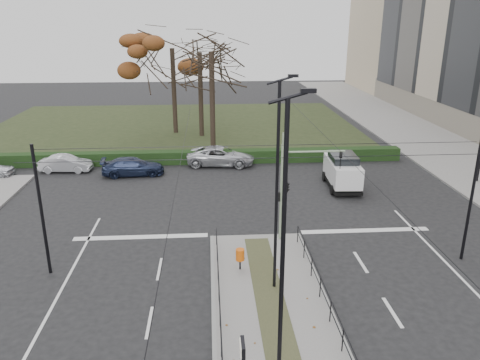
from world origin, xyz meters
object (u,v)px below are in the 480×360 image
object	(u,v)px
rust_tree	(172,48)
bare_tree_near	(211,59)
parked_car_second	(66,164)
traffic_light	(287,185)
streetlamp_median_near	(283,253)
streetlamp_median_far	(277,187)
white_van	(342,170)
litter_bin	(240,255)
bare_tree_center	(200,59)
info_panel	(243,357)
parked_car_fourth	(221,156)
parked_car_third	(133,167)

from	to	relation	value
rust_tree	bare_tree_near	size ratio (longest dim) A/B	0.97
parked_car_second	traffic_light	bearing A→B (deg)	-127.66
streetlamp_median_near	streetlamp_median_far	world-z (taller)	streetlamp_median_near
streetlamp_median_far	white_van	world-z (taller)	streetlamp_median_far
streetlamp_median_near	streetlamp_median_far	xyz separation A→B (m)	(0.66, 5.70, -0.15)
streetlamp_median_far	white_van	size ratio (longest dim) A/B	2.00
litter_bin	bare_tree_near	size ratio (longest dim) A/B	0.09
litter_bin	bare_tree_near	world-z (taller)	bare_tree_near
bare_tree_center	bare_tree_near	world-z (taller)	bare_tree_near
traffic_light	parked_car_second	xyz separation A→B (m)	(-14.60, 12.58, -2.42)
traffic_light	info_panel	bearing A→B (deg)	-105.47
streetlamp_median_far	parked_car_fourth	bearing A→B (deg)	95.56
bare_tree_near	rust_tree	bearing A→B (deg)	115.57
info_panel	streetlamp_median_far	distance (m)	7.18
streetlamp_median_far	bare_tree_center	world-z (taller)	bare_tree_center
streetlamp_median_near	rust_tree	bearing A→B (deg)	98.67
bare_tree_center	traffic_light	bearing A→B (deg)	-78.81
parked_car_fourth	bare_tree_center	xyz separation A→B (m)	(-1.59, 9.52, 6.64)
parked_car_fourth	bare_tree_near	world-z (taller)	bare_tree_near
traffic_light	bare_tree_center	bearing A→B (deg)	101.19
bare_tree_center	litter_bin	bearing A→B (deg)	-85.64
parked_car_third	rust_tree	xyz separation A→B (m)	(2.29, 13.11, 7.57)
info_panel	litter_bin	bearing A→B (deg)	86.64
parked_car_fourth	litter_bin	bearing A→B (deg)	-172.68
bare_tree_near	streetlamp_median_far	bearing A→B (deg)	-83.85
streetlamp_median_near	bare_tree_near	distance (m)	27.37
parked_car_fourth	bare_tree_near	size ratio (longest dim) A/B	0.47
streetlamp_median_near	parked_car_second	xyz separation A→B (m)	(-12.74, 22.83, -4.15)
parked_car_second	bare_tree_center	xyz separation A→B (m)	(10.05, 10.43, 6.75)
traffic_light	bare_tree_near	world-z (taller)	bare_tree_near
parked_car_second	parked_car_third	world-z (taller)	parked_car_third
traffic_light	rust_tree	xyz separation A→B (m)	(-7.16, 24.52, 5.18)
white_van	streetlamp_median_near	bearing A→B (deg)	-111.05
streetlamp_median_far	parked_car_third	size ratio (longest dim) A/B	1.98
traffic_light	parked_car_third	xyz separation A→B (m)	(-9.45, 11.40, -2.40)
rust_tree	bare_tree_center	bearing A→B (deg)	-30.05
parked_car_fourth	white_van	xyz separation A→B (m)	(8.02, -5.74, 0.49)
litter_bin	bare_tree_center	size ratio (longest dim) A/B	0.10
litter_bin	bare_tree_center	world-z (taller)	bare_tree_center
streetlamp_median_near	parked_car_fourth	world-z (taller)	streetlamp_median_near
parked_car_third	bare_tree_near	size ratio (longest dim) A/B	0.40
streetlamp_median_near	traffic_light	bearing A→B (deg)	79.72
info_panel	streetlamp_median_far	bearing A→B (deg)	74.05
traffic_light	bare_tree_near	size ratio (longest dim) A/B	0.45
litter_bin	parked_car_third	size ratio (longest dim) A/B	0.22
info_panel	bare_tree_center	distance (m)	34.43
traffic_light	bare_tree_near	bearing A→B (deg)	101.75
traffic_light	streetlamp_median_far	xyz separation A→B (m)	(-1.20, -4.55, 1.58)
parked_car_second	bare_tree_center	size ratio (longest dim) A/B	0.36
info_panel	traffic_light	bearing A→B (deg)	74.53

